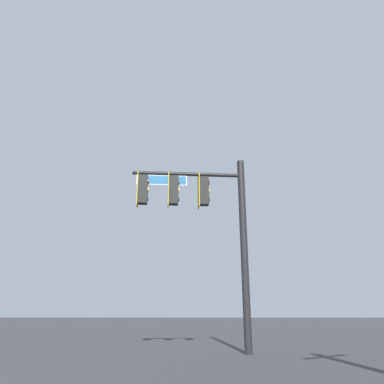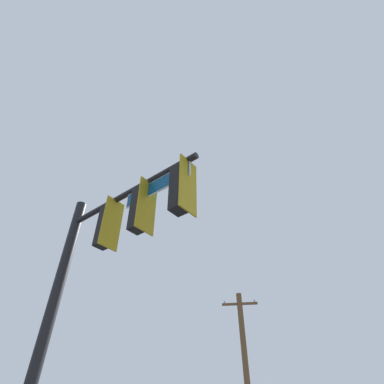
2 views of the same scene
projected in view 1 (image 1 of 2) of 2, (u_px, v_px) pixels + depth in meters
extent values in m
cylinder|color=black|center=(244.00, 250.00, 13.55)|extent=(0.27, 0.27, 6.97)
cylinder|color=black|center=(187.00, 174.00, 14.30)|extent=(4.14, 0.71, 0.15)
cube|color=gold|center=(199.00, 191.00, 14.12)|extent=(0.10, 0.52, 1.30)
cube|color=black|center=(204.00, 191.00, 14.13)|extent=(0.40, 0.37, 1.10)
cylinder|color=black|center=(204.00, 176.00, 14.33)|extent=(0.04, 0.04, 0.12)
cylinder|color=#340503|center=(209.00, 183.00, 14.25)|extent=(0.06, 0.22, 0.22)
cylinder|color=yellow|center=(209.00, 191.00, 14.15)|extent=(0.06, 0.22, 0.22)
cylinder|color=black|center=(209.00, 200.00, 14.05)|extent=(0.06, 0.22, 0.22)
cube|color=gold|center=(168.00, 190.00, 14.03)|extent=(0.10, 0.52, 1.30)
cube|color=black|center=(173.00, 190.00, 14.05)|extent=(0.40, 0.37, 1.10)
cylinder|color=black|center=(174.00, 175.00, 14.24)|extent=(0.04, 0.04, 0.12)
cylinder|color=#340503|center=(179.00, 182.00, 14.17)|extent=(0.06, 0.22, 0.22)
cylinder|color=yellow|center=(179.00, 191.00, 14.06)|extent=(0.06, 0.22, 0.22)
cylinder|color=black|center=(179.00, 199.00, 13.96)|extent=(0.06, 0.22, 0.22)
cube|color=gold|center=(138.00, 189.00, 13.94)|extent=(0.10, 0.52, 1.30)
cube|color=black|center=(143.00, 190.00, 13.96)|extent=(0.40, 0.37, 1.10)
cylinder|color=black|center=(143.00, 174.00, 14.15)|extent=(0.04, 0.04, 0.12)
cylinder|color=#340503|center=(149.00, 181.00, 14.08)|extent=(0.06, 0.22, 0.22)
cylinder|color=yellow|center=(148.00, 190.00, 13.97)|extent=(0.06, 0.22, 0.22)
cylinder|color=black|center=(148.00, 198.00, 13.87)|extent=(0.06, 0.22, 0.22)
cube|color=#0A4C7F|center=(162.00, 180.00, 14.14)|extent=(1.82, 0.29, 0.33)
cube|color=white|center=(162.00, 180.00, 14.14)|extent=(1.88, 0.28, 0.39)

